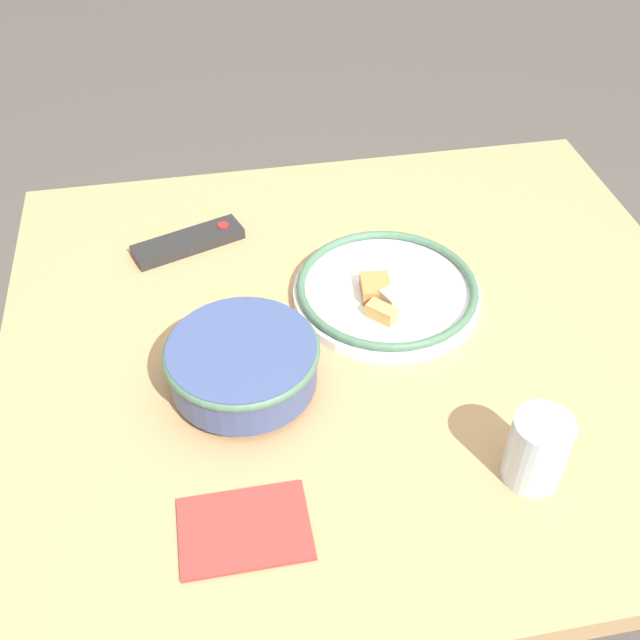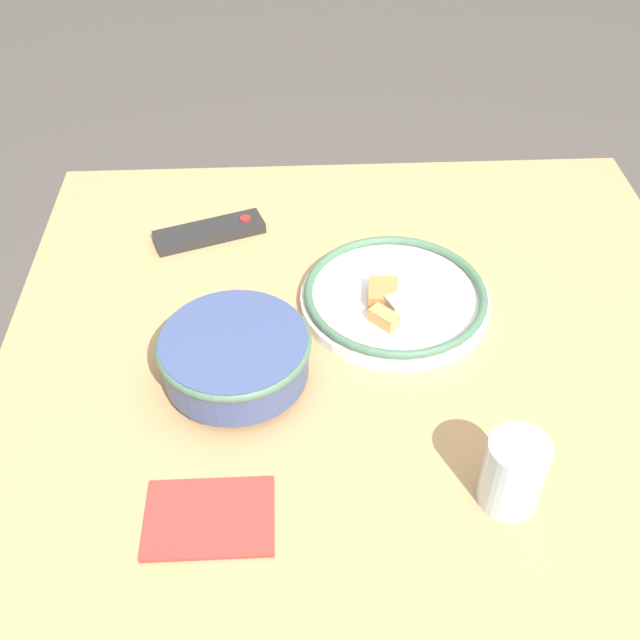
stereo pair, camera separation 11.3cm
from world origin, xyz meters
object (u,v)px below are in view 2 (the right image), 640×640
object	(u,v)px
food_plate	(395,297)
tv_remote	(210,232)
noodle_bowl	(235,355)
drinking_glass	(513,472)

from	to	relation	value
food_plate	tv_remote	xyz separation A→B (m)	(-0.31, 0.20, -0.01)
noodle_bowl	drinking_glass	xyz separation A→B (m)	(0.35, -0.22, 0.00)
noodle_bowl	drinking_glass	world-z (taller)	drinking_glass
food_plate	tv_remote	bearing A→B (deg)	147.11
tv_remote	drinking_glass	distance (m)	0.70
noodle_bowl	food_plate	xyz separation A→B (m)	(0.25, 0.15, -0.03)
tv_remote	noodle_bowl	bearing A→B (deg)	-9.38
noodle_bowl	tv_remote	world-z (taller)	noodle_bowl
noodle_bowl	tv_remote	xyz separation A→B (m)	(-0.06, 0.35, -0.04)
noodle_bowl	drinking_glass	size ratio (longest dim) A/B	2.11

